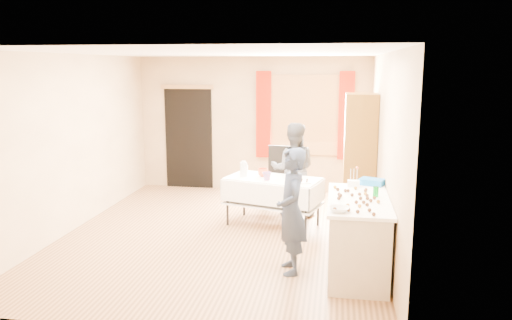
% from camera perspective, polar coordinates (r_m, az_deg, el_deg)
% --- Properties ---
extents(floor, '(4.50, 5.50, 0.02)m').
position_cam_1_polar(floor, '(7.39, -3.92, -8.55)').
color(floor, '#9E7047').
rests_on(floor, ground).
extents(ceiling, '(4.50, 5.50, 0.02)m').
position_cam_1_polar(ceiling, '(6.98, -4.20, 12.20)').
color(ceiling, white).
rests_on(ceiling, floor).
extents(wall_back, '(4.50, 0.02, 2.60)m').
position_cam_1_polar(wall_back, '(9.75, -0.34, 4.10)').
color(wall_back, tan).
rests_on(wall_back, floor).
extents(wall_front, '(4.50, 0.02, 2.60)m').
position_cam_1_polar(wall_front, '(4.48, -12.16, -4.10)').
color(wall_front, tan).
rests_on(wall_front, floor).
extents(wall_left, '(0.02, 5.50, 2.60)m').
position_cam_1_polar(wall_left, '(7.89, -20.24, 1.86)').
color(wall_left, tan).
rests_on(wall_left, floor).
extents(wall_right, '(0.02, 5.50, 2.60)m').
position_cam_1_polar(wall_right, '(6.91, 14.51, 1.00)').
color(wall_right, tan).
rests_on(wall_right, floor).
extents(window_frame, '(1.32, 0.06, 1.52)m').
position_cam_1_polar(window_frame, '(9.57, 5.56, 5.13)').
color(window_frame, olive).
rests_on(window_frame, wall_back).
extents(window_pane, '(1.20, 0.02, 1.40)m').
position_cam_1_polar(window_pane, '(9.56, 5.55, 5.12)').
color(window_pane, white).
rests_on(window_pane, wall_back).
extents(curtain_left, '(0.28, 0.06, 1.65)m').
position_cam_1_polar(curtain_left, '(9.60, 0.87, 5.20)').
color(curtain_left, '#A51200').
rests_on(curtain_left, wall_back).
extents(curtain_right, '(0.28, 0.06, 1.65)m').
position_cam_1_polar(curtain_right, '(9.51, 10.25, 4.97)').
color(curtain_right, '#A51200').
rests_on(curtain_right, wall_back).
extents(doorway, '(0.95, 0.04, 2.00)m').
position_cam_1_polar(doorway, '(10.05, -7.70, 2.48)').
color(doorway, black).
rests_on(doorway, floor).
extents(door_lintel, '(1.05, 0.06, 0.08)m').
position_cam_1_polar(door_lintel, '(9.93, -7.89, 8.29)').
color(door_lintel, olive).
rests_on(door_lintel, wall_back).
extents(cabinet, '(0.50, 0.60, 2.00)m').
position_cam_1_polar(cabinet, '(8.17, 11.76, 0.44)').
color(cabinet, brown).
rests_on(cabinet, floor).
extents(counter, '(0.71, 1.49, 0.91)m').
position_cam_1_polar(counter, '(6.06, 11.50, -8.51)').
color(counter, '#BDB29E').
rests_on(counter, floor).
extents(party_table, '(1.57, 1.09, 0.75)m').
position_cam_1_polar(party_table, '(7.65, 1.94, -4.28)').
color(party_table, black).
rests_on(party_table, floor).
extents(chair, '(0.48, 0.48, 1.06)m').
position_cam_1_polar(chair, '(8.63, 2.56, -3.42)').
color(chair, black).
rests_on(chair, floor).
extents(girl, '(0.72, 0.63, 1.50)m').
position_cam_1_polar(girl, '(5.89, 4.07, -5.85)').
color(girl, '#1D263C').
rests_on(girl, floor).
extents(woman, '(0.80, 0.65, 1.53)m').
position_cam_1_polar(woman, '(8.14, 4.27, -1.08)').
color(woman, black).
rests_on(woman, floor).
extents(soda_can, '(0.07, 0.07, 0.12)m').
position_cam_1_polar(soda_can, '(6.03, 13.53, -3.55)').
color(soda_can, '#087A1E').
rests_on(soda_can, counter).
extents(mixing_bowl, '(0.23, 0.23, 0.05)m').
position_cam_1_polar(mixing_bowl, '(5.36, 9.45, -5.58)').
color(mixing_bowl, white).
rests_on(mixing_bowl, counter).
extents(foam_block, '(0.15, 0.10, 0.08)m').
position_cam_1_polar(foam_block, '(6.48, 11.08, -2.65)').
color(foam_block, white).
rests_on(foam_block, counter).
extents(blue_basket, '(0.35, 0.30, 0.08)m').
position_cam_1_polar(blue_basket, '(6.62, 13.10, -2.45)').
color(blue_basket, blue).
rests_on(blue_basket, counter).
extents(pitcher, '(0.12, 0.12, 0.22)m').
position_cam_1_polar(pitcher, '(7.64, -1.43, -1.10)').
color(pitcher, silver).
rests_on(pitcher, party_table).
extents(cup_red, '(0.31, 0.31, 0.13)m').
position_cam_1_polar(cup_red, '(7.66, 0.80, -1.43)').
color(cup_red, '#CE471E').
rests_on(cup_red, party_table).
extents(cup_rainbow, '(0.18, 0.18, 0.12)m').
position_cam_1_polar(cup_rainbow, '(7.42, 1.25, -1.85)').
color(cup_rainbow, red).
rests_on(cup_rainbow, party_table).
extents(small_bowl, '(0.22, 0.22, 0.05)m').
position_cam_1_polar(small_bowl, '(7.52, 4.42, -1.99)').
color(small_bowl, white).
rests_on(small_bowl, party_table).
extents(pastry_tray, '(0.29, 0.21, 0.02)m').
position_cam_1_polar(pastry_tray, '(7.30, 5.22, -2.51)').
color(pastry_tray, white).
rests_on(pastry_tray, party_table).
extents(bottle, '(0.08, 0.09, 0.17)m').
position_cam_1_polar(bottle, '(7.96, -1.24, -0.79)').
color(bottle, white).
rests_on(bottle, party_table).
extents(cake_balls, '(0.52, 1.15, 0.04)m').
position_cam_1_polar(cake_balls, '(5.84, 11.33, -4.33)').
color(cake_balls, '#3F2314').
rests_on(cake_balls, counter).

